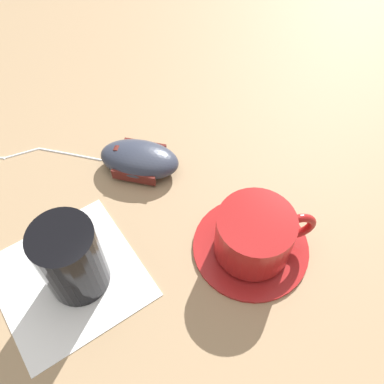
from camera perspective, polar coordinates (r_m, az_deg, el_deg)
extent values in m
plane|color=#9E7F5B|center=(0.53, -5.45, -8.06)|extent=(3.00, 3.00, 0.00)
cylinder|color=maroon|center=(0.53, 7.84, -7.19)|extent=(0.14, 0.14, 0.01)
cylinder|color=maroon|center=(0.50, 8.30, -5.63)|extent=(0.09, 0.09, 0.06)
torus|color=maroon|center=(0.51, 13.77, -4.49)|extent=(0.04, 0.04, 0.05)
ellipsoid|color=#2D3342|center=(0.59, -7.02, 4.38)|extent=(0.13, 0.10, 0.04)
cylinder|color=#591E19|center=(0.59, -9.92, 5.46)|extent=(0.01, 0.01, 0.01)
cube|color=#591E19|center=(0.58, -7.80, 1.93)|extent=(0.06, 0.03, 0.02)
cube|color=#591E19|center=(0.61, -6.20, 6.15)|extent=(0.06, 0.03, 0.02)
cylinder|color=white|center=(0.63, -14.07, 4.62)|extent=(0.05, 0.02, 0.00)
cylinder|color=white|center=(0.65, -17.92, 5.25)|extent=(0.05, 0.02, 0.00)
cylinder|color=white|center=(0.66, -21.71, 4.90)|extent=(0.03, 0.04, 0.00)
sphere|color=white|center=(0.62, -12.06, 4.26)|extent=(0.00, 0.00, 0.00)
sphere|color=white|center=(0.64, -16.01, 4.96)|extent=(0.00, 0.00, 0.00)
sphere|color=white|center=(0.66, -19.76, 5.54)|extent=(0.00, 0.00, 0.00)
sphere|color=white|center=(0.67, -23.65, 4.26)|extent=(0.00, 0.00, 0.00)
cube|color=white|center=(0.53, -16.04, -10.94)|extent=(0.21, 0.21, 0.00)
cylinder|color=black|center=(0.48, -15.86, -8.61)|extent=(0.07, 0.07, 0.10)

